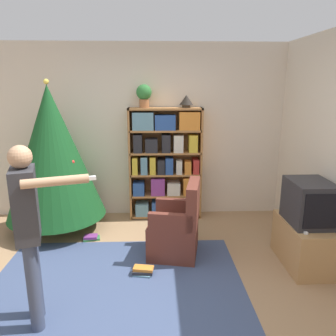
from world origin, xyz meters
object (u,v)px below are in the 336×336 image
at_px(table_lamp, 186,100).
at_px(armchair, 177,230).
at_px(potted_plant, 144,94).
at_px(bookshelf, 166,164).
at_px(standing_person, 29,224).
at_px(christmas_tree, 52,153).
at_px(television, 309,202).

bearing_deg(table_lamp, armchair, -99.67).
xyz_separation_m(potted_plant, table_lamp, (0.61, 0.00, -0.09)).
bearing_deg(bookshelf, standing_person, -116.99).
xyz_separation_m(christmas_tree, armchair, (1.64, -0.78, -0.79)).
bearing_deg(table_lamp, christmas_tree, -167.40).
distance_m(television, standing_person, 2.83).
height_order(armchair, standing_person, standing_person).
xyz_separation_m(bookshelf, standing_person, (-1.17, -2.30, 0.08)).
xyz_separation_m(bookshelf, potted_plant, (-0.31, 0.01, 1.02)).
relative_size(bookshelf, armchair, 1.82).
distance_m(television, armchair, 1.52).
bearing_deg(table_lamp, potted_plant, 180.00).
distance_m(christmas_tree, table_lamp, 2.00).
distance_m(television, christmas_tree, 3.26).
distance_m(television, potted_plant, 2.60).
distance_m(armchair, table_lamp, 1.89).
height_order(television, potted_plant, potted_plant).
height_order(standing_person, table_lamp, table_lamp).
bearing_deg(standing_person, armchair, 114.09).
bearing_deg(bookshelf, television, -43.71).
xyz_separation_m(television, potted_plant, (-1.84, 1.47, 1.12)).
relative_size(standing_person, table_lamp, 7.82).
distance_m(christmas_tree, standing_person, 1.94).
height_order(bookshelf, television, bookshelf).
distance_m(potted_plant, table_lamp, 0.61).
height_order(armchair, potted_plant, potted_plant).
bearing_deg(television, bookshelf, 136.29).
distance_m(standing_person, potted_plant, 2.64).
bearing_deg(potted_plant, christmas_tree, -161.54).
bearing_deg(table_lamp, standing_person, -122.47).
relative_size(christmas_tree, standing_person, 1.33).
bearing_deg(armchair, table_lamp, -178.79).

